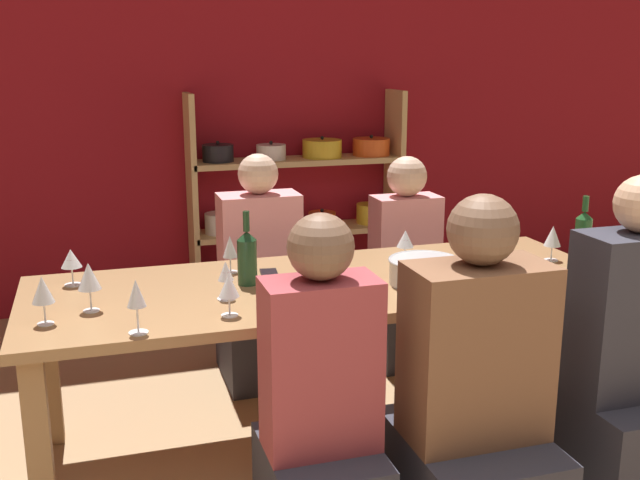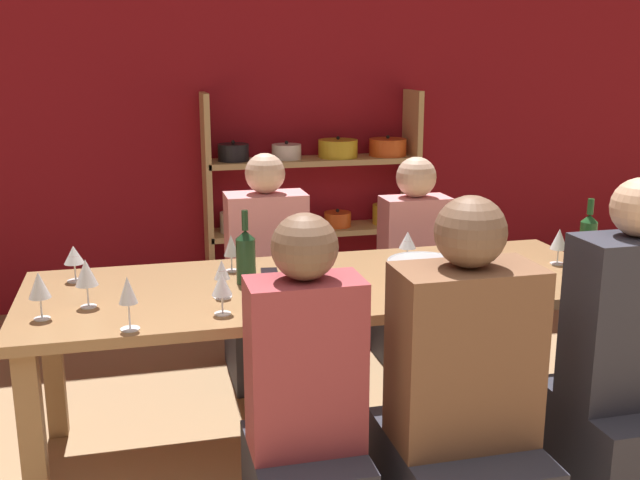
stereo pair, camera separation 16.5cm
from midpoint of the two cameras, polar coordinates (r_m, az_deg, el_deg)
The scene contains 22 objects.
wall_back_red at distance 4.97m, azimuth -5.41°, elevation 10.74°, with size 8.80×0.06×2.70m.
shelf_unit at distance 4.97m, azimuth 0.31°, elevation 1.87°, with size 1.41×0.30×1.39m.
dining_table at distance 3.08m, azimuth 1.99°, elevation -4.65°, with size 2.40×0.88×0.73m.
mixing_bowl at distance 3.03m, azimuth 9.42°, elevation -2.42°, with size 0.29×0.29×0.10m.
wine_bottle_green at distance 3.01m, azimuth -4.12°, elevation -1.19°, with size 0.08×0.08×0.30m.
wine_bottle_dark at distance 3.29m, azimuth 21.06°, elevation -0.35°, with size 0.07×0.07×0.33m.
wine_glass_red_a at distance 2.70m, azimuth 0.90°, elevation -2.80°, with size 0.07×0.07×0.17m.
wine_glass_red_b at distance 2.65m, azimuth -5.73°, elevation -3.47°, with size 0.07×0.07×0.15m.
wine_glass_red_c at distance 2.84m, azimuth -5.84°, elevation -2.44°, with size 0.07×0.07×0.15m.
wine_glass_white_a at distance 2.55m, azimuth -12.65°, elevation -3.93°, with size 0.07×0.07×0.19m.
wine_glass_white_b at distance 2.82m, azimuth -15.80°, elevation -2.51°, with size 0.08×0.08×0.18m.
wine_glass_red_d at distance 3.18m, azimuth -5.31°, elevation -0.52°, with size 0.06×0.06×0.16m.
wine_glass_red_e at distance 3.16m, azimuth -16.83°, elevation -1.19°, with size 0.08×0.08×0.15m.
wine_glass_white_c at distance 3.46m, azimuth 19.06°, elevation -0.02°, with size 0.08×0.08×0.16m.
wine_glass_red_f at distance 2.74m, azimuth -19.01°, elevation -3.38°, with size 0.08×0.08×0.17m.
wine_glass_red_g at distance 3.27m, azimuth 8.13°, elevation -0.09°, with size 0.07×0.07×0.16m.
cell_phone at distance 3.14m, azimuth -2.37°, elevation -2.58°, with size 0.09×0.16×0.01m.
person_near_a at distance 2.57m, azimuth 12.54°, elevation -13.93°, with size 0.45×0.57×1.21m.
person_far_a at distance 3.82m, azimuth -2.80°, elevation -4.41°, with size 0.40×0.50×1.16m.
person_near_b at distance 2.88m, azimuth 23.48°, elevation -11.30°, with size 0.40×0.49×1.24m.
person_far_b at distance 4.05m, azimuth 8.25°, elevation -3.52°, with size 0.35×0.44×1.11m.
person_near_c at distance 2.45m, azimuth 0.89°, elevation -15.02°, with size 0.36×0.44×1.17m.
Camera 2 is at (-0.67, -1.10, 1.62)m, focal length 42.00 mm.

